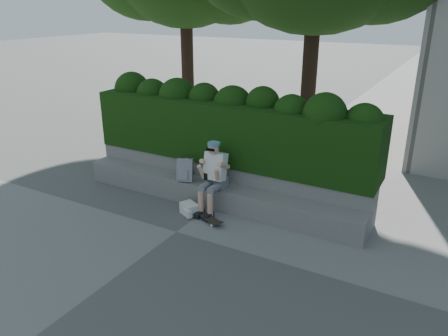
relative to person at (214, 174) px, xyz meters
The scene contains 8 objects.
ground 1.31m from the person, 97.33° to the right, with size 80.00×80.00×0.00m, color slate.
bench_ledge 0.57m from the person, 127.15° to the left, with size 6.00×0.45×0.45m, color gray.
planter_wall 0.77m from the person, 101.83° to the left, with size 6.00×0.50×0.75m, color gray.
hedge 1.07m from the person, 98.87° to the left, with size 6.00×1.00×1.20m, color black.
person is the anchor object (origin of this frame).
skateboard 0.82m from the person, 76.40° to the right, with size 0.72×0.44×0.07m.
backpack_plaid 0.72m from the person, behind, with size 0.31×0.17×0.46m, color #ADADB2.
backpack_ground 0.81m from the person, 130.52° to the right, with size 0.34×0.24×0.22m, color silver.
Camera 1 is at (4.07, -5.50, 3.79)m, focal length 35.00 mm.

